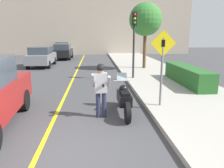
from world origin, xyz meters
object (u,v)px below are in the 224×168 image
(street_tree, at_px, (146,20))
(parked_car_grey, at_px, (42,56))
(parked_car_black, at_px, (63,51))
(motorcycle, at_px, (124,99))
(person_biker, at_px, (101,85))
(traffic_light, at_px, (134,33))
(parked_car_white, at_px, (63,48))
(crossing_sign, at_px, (162,61))

(street_tree, relative_size, parked_car_grey, 1.15)
(street_tree, relative_size, parked_car_black, 1.15)
(street_tree, bearing_deg, motorcycle, -106.81)
(person_biker, bearing_deg, parked_car_black, 101.59)
(motorcycle, bearing_deg, traffic_light, 76.76)
(motorcycle, bearing_deg, parked_car_grey, 114.80)
(parked_car_grey, distance_m, parked_car_white, 11.52)
(parked_car_black, bearing_deg, parked_car_grey, -100.26)
(motorcycle, bearing_deg, crossing_sign, 12.09)
(motorcycle, height_order, parked_car_white, parked_car_white)
(street_tree, bearing_deg, traffic_light, -111.69)
(person_biker, height_order, parked_car_black, person_biker)
(crossing_sign, bearing_deg, parked_car_white, 106.03)
(crossing_sign, height_order, traffic_light, traffic_light)
(crossing_sign, xyz_separation_m, street_tree, (1.44, 9.04, 1.98))
(crossing_sign, xyz_separation_m, parked_car_white, (-6.64, 23.12, -0.92))
(motorcycle, height_order, parked_car_black, parked_car_black)
(street_tree, bearing_deg, person_biker, -110.56)
(parked_car_grey, xyz_separation_m, parked_car_black, (1.03, 5.69, 0.00))
(person_biker, bearing_deg, motorcycle, 21.33)
(person_biker, height_order, traffic_light, traffic_light)
(motorcycle, bearing_deg, parked_car_white, 102.67)
(motorcycle, relative_size, street_tree, 0.49)
(street_tree, relative_size, parked_car_white, 1.15)
(motorcycle, relative_size, person_biker, 1.31)
(person_biker, bearing_deg, street_tree, 69.44)
(motorcycle, distance_m, traffic_light, 6.08)
(crossing_sign, height_order, parked_car_grey, crossing_sign)
(street_tree, xyz_separation_m, parked_car_white, (-8.09, 14.08, -2.90))
(crossing_sign, distance_m, traffic_light, 5.30)
(crossing_sign, height_order, parked_car_black, crossing_sign)
(person_biker, relative_size, street_tree, 0.37)
(motorcycle, relative_size, crossing_sign, 0.88)
(person_biker, xyz_separation_m, street_tree, (3.62, 9.64, 2.65))
(traffic_light, distance_m, parked_car_grey, 9.53)
(person_biker, bearing_deg, parked_car_grey, 111.06)
(parked_car_grey, bearing_deg, street_tree, -17.16)
(traffic_light, relative_size, street_tree, 0.78)
(traffic_light, bearing_deg, motorcycle, -103.24)
(person_biker, xyz_separation_m, parked_car_white, (-4.47, 23.73, -0.25))
(person_biker, relative_size, parked_car_white, 0.43)
(street_tree, xyz_separation_m, parked_car_black, (-7.29, 8.26, -2.90))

